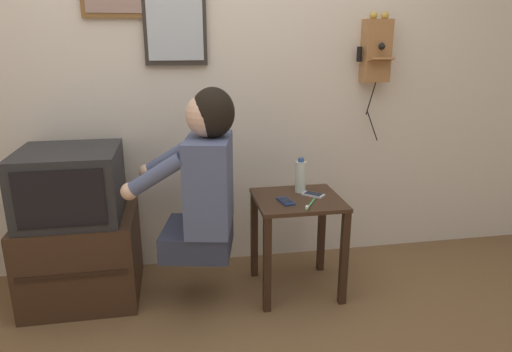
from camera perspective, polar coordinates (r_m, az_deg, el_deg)
wall_back at (r=2.83m, az=-5.84°, el=13.60°), size 6.80×0.05×2.55m
side_table at (r=2.62m, az=5.19°, el=-5.49°), size 0.48×0.45×0.57m
person at (r=2.39m, az=-6.48°, el=-0.11°), size 0.60×0.50×0.88m
tv_stand at (r=2.81m, az=-20.87°, el=-9.27°), size 0.61×0.56×0.49m
television at (r=2.64m, az=-22.17°, el=-0.91°), size 0.52×0.51×0.37m
wall_phone_antique at (r=3.00m, az=14.76°, el=14.97°), size 0.20×0.19×0.79m
wall_mirror at (r=2.78m, az=-10.16°, el=19.32°), size 0.36×0.03×0.57m
cell_phone_held at (r=2.50m, az=3.75°, el=-3.15°), size 0.08×0.13×0.01m
cell_phone_spare at (r=2.62m, az=7.17°, el=-2.32°), size 0.13×0.13×0.01m
water_bottle at (r=2.65m, az=5.59°, el=-0.04°), size 0.06×0.06×0.20m
toothbrush at (r=2.46m, az=6.75°, el=-3.58°), size 0.10×0.16×0.02m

